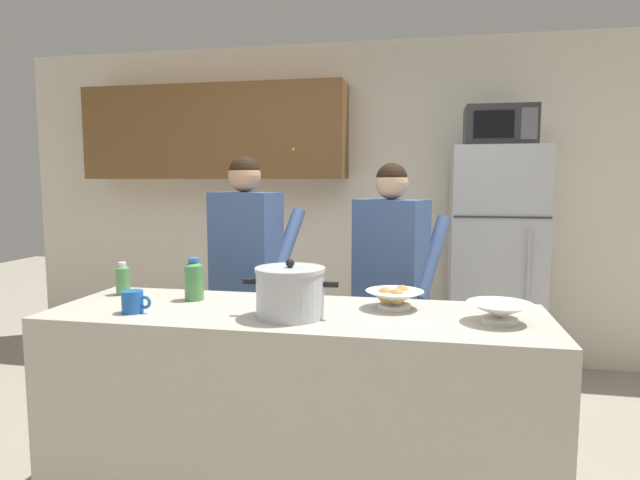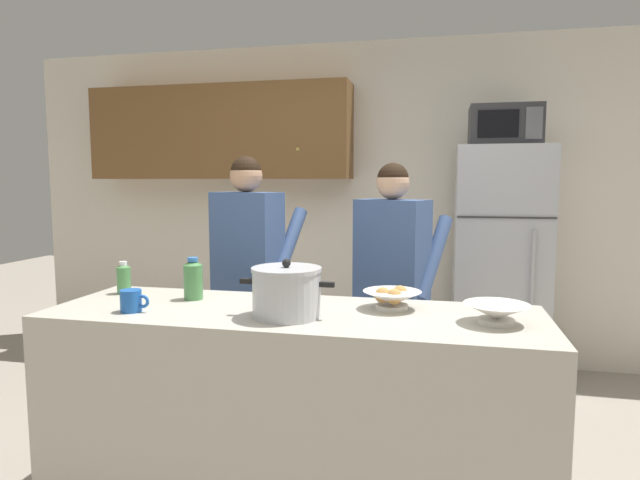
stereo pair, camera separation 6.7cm
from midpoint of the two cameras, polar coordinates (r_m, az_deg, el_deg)
back_wall_unit at (r=4.54m, az=1.67°, el=5.70°), size 6.00×0.48×2.60m
kitchen_island at (r=2.50m, az=-2.09°, el=-17.77°), size 2.14×0.68×0.92m
refrigerator at (r=4.13m, az=18.83°, el=-2.68°), size 0.64×0.68×1.72m
microwave at (r=4.08m, az=19.37°, el=11.29°), size 0.48×0.37×0.28m
person_near_pot at (r=3.23m, az=-6.99°, el=-2.13°), size 0.58×0.52×1.62m
person_by_sink at (r=3.10m, az=8.27°, el=-3.12°), size 0.59×0.55×1.58m
cooking_pot at (r=2.23m, az=-2.69°, el=-5.51°), size 0.40×0.29×0.24m
coffee_mug at (r=2.46m, az=-18.54°, el=-6.11°), size 0.13×0.09×0.10m
bread_bowl at (r=2.40m, az=8.43°, el=-6.08°), size 0.26×0.26×0.10m
empty_bowl at (r=2.26m, az=18.97°, el=-7.23°), size 0.26×0.26×0.08m
bottle_near_edge at (r=2.85m, az=-19.40°, el=-3.79°), size 0.07×0.07×0.16m
bottle_mid_counter at (r=2.62m, az=-12.54°, el=-4.04°), size 0.09×0.09×0.20m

